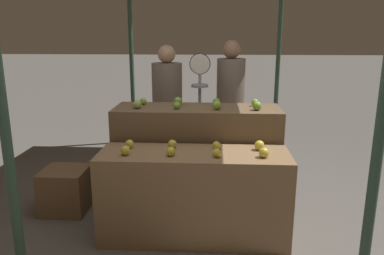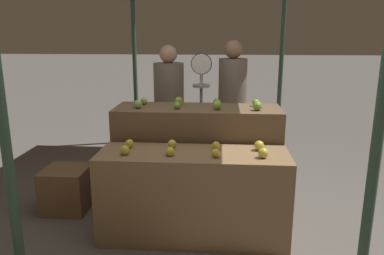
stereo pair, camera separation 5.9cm
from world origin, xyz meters
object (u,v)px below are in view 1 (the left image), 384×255
at_px(person_vendor_at_scale, 230,99).
at_px(person_customer_left, 167,103).
at_px(wooden_crate_side, 66,190).
at_px(produce_scale, 200,92).

xyz_separation_m(person_vendor_at_scale, person_customer_left, (-0.80, -0.08, -0.05)).
xyz_separation_m(person_vendor_at_scale, wooden_crate_side, (-1.74, -1.17, -0.78)).
distance_m(produce_scale, wooden_crate_side, 1.84).
relative_size(produce_scale, person_vendor_at_scale, 0.92).
bearing_deg(produce_scale, person_vendor_at_scale, 41.76).
height_order(person_customer_left, wooden_crate_side, person_customer_left).
bearing_deg(produce_scale, person_customer_left, 148.56).
xyz_separation_m(produce_scale, wooden_crate_side, (-1.36, -0.83, -0.91)).
height_order(produce_scale, person_customer_left, person_customer_left).
bearing_deg(produce_scale, wooden_crate_side, -148.52).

